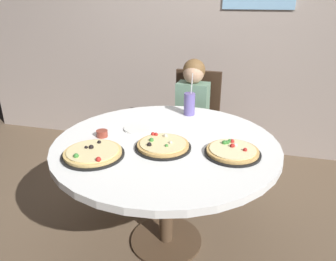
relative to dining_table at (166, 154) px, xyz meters
The scene contains 11 objects.
ground_plane 0.66m from the dining_table, ahead, with size 8.00×8.00×0.00m, color brown.
wall_with_window 1.80m from the dining_table, 89.94° to the left, with size 5.20×0.14×2.90m.
dining_table is the anchor object (origin of this frame).
chair_wooden 0.98m from the dining_table, 89.68° to the left, with size 0.42×0.42×0.95m.
diner_child 0.81m from the dining_table, 90.33° to the left, with size 0.27×0.42×1.08m.
pizza_veggie 0.14m from the dining_table, 85.82° to the right, with size 0.32×0.32×0.05m.
pizza_cheese 0.41m from the dining_table, ahead, with size 0.31×0.31×0.05m.
pizza_pepperoni 0.45m from the dining_table, 139.85° to the right, with size 0.34×0.34×0.05m.
soda_cup 0.52m from the dining_table, 85.00° to the left, with size 0.08×0.08×0.31m.
sauce_bowl 0.41m from the dining_table, behind, with size 0.07×0.07×0.04m, color brown.
plate_small 0.28m from the dining_table, 148.80° to the left, with size 0.18×0.18×0.01m, color white.
Camera 1 is at (0.45, -1.68, 1.55)m, focal length 34.40 mm.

